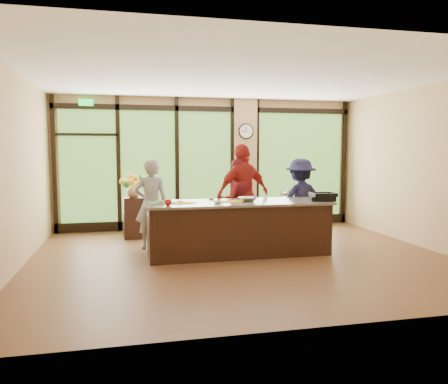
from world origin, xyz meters
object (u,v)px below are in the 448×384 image
cook_left (151,204)px  flower_stand (134,218)px  roasting_pan (323,199)px  cook_right (300,200)px  island_base (238,229)px  bar_cart (298,206)px

cook_left → flower_stand: size_ratio=1.96×
roasting_pan → cook_right: bearing=111.0°
island_base → roasting_pan: roasting_pan is taller
cook_left → island_base: bearing=154.7°
cook_left → bar_cart: cook_left is taller
cook_right → roasting_pan: cook_right is taller
cook_right → bar_cart: bearing=-117.3°
cook_right → roasting_pan: 0.93m
island_base → flower_stand: 2.51m
cook_right → bar_cart: (0.35, 0.97, -0.25)m
roasting_pan → flower_stand: 3.86m
roasting_pan → flower_stand: (-3.25, 2.01, -0.54)m
flower_stand → island_base: bearing=-49.8°
bar_cart → flower_stand: bearing=-166.4°
roasting_pan → flower_stand: roasting_pan is taller
island_base → cook_left: cook_left is taller
cook_left → bar_cart: size_ratio=1.71×
island_base → roasting_pan: (1.50, -0.21, 0.52)m
roasting_pan → flower_stand: size_ratio=0.50×
island_base → bar_cart: bearing=43.0°
roasting_pan → flower_stand: bearing=166.1°
island_base → cook_right: 1.66m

